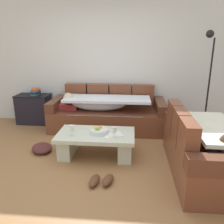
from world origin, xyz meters
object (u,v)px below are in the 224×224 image
Objects in this scene: coffee_table at (96,141)px; floor_lamp at (208,77)px; side_cabinet at (34,109)px; book_stack_on_cabinet at (35,92)px; wine_glass_near_left at (72,128)px; couch_along_wall at (106,113)px; crumpled_garment at (42,148)px; open_magazine at (113,135)px; couch_near_window at (205,150)px; wine_glass_near_right at (114,130)px; fruit_bowl at (99,131)px; pair_of_shoes at (101,180)px.

coffee_table is 0.62× the size of floor_lamp.
book_stack_on_cabinet is (0.07, -0.00, 0.39)m from side_cabinet.
floor_lamp reaches higher than wine_glass_near_left.
coffee_table is at bearing 20.79° from wine_glass_near_left.
wine_glass_near_left is 2.71m from floor_lamp.
floor_lamp is (1.94, -0.06, 0.78)m from couch_along_wall.
coffee_table is 5.06× the size of book_stack_on_cabinet.
crumpled_garment is at bearing -159.00° from floor_lamp.
side_cabinet is 0.40m from book_stack_on_cabinet.
crumpled_garment is at bearing 154.00° from open_magazine.
couch_along_wall is 13.89× the size of wine_glass_near_left.
wine_glass_near_left is 2.03m from side_cabinet.
crumpled_garment is (0.70, -1.39, -0.26)m from side_cabinet.
open_magazine is 1.18× the size of book_stack_on_cabinet.
couch_near_window reaches higher than wine_glass_near_right.
side_cabinet reaches higher than open_magazine.
book_stack_on_cabinet is (-3.11, 1.78, 0.38)m from couch_near_window.
open_magazine is at bearing 77.12° from couch_near_window.
crumpled_garment is (0.63, -1.38, -0.65)m from book_stack_on_cabinet.
wine_glass_near_left is (-0.35, -0.13, 0.26)m from coffee_table.
wine_glass_near_right is 1.31m from crumpled_garment.
side_cabinet is at bearing 129.05° from wine_glass_near_left.
crumpled_garment is at bearing 80.94° from couch_near_window.
book_stack_on_cabinet is at bearing 171.87° from couch_along_wall.
couch_near_window is 0.88× the size of floor_lamp.
couch_along_wall is at bearing 80.22° from open_magazine.
couch_near_window reaches higher than wine_glass_near_left.
fruit_bowl is at bearing -40.85° from side_cabinet.
couch_near_window is 3.60m from book_stack_on_cabinet.
couch_along_wall is 3.20× the size of side_cabinet.
wine_glass_near_right is 0.15m from open_magazine.
couch_near_window is at bearing -6.35° from wine_glass_near_left.
wine_glass_near_left is at bearing 166.41° from open_magazine.
floor_lamp is (0.40, 1.50, 0.78)m from couch_near_window.
book_stack_on_cabinet is at bearing 137.19° from coffee_table.
pair_of_shoes is at bearing -76.53° from coffee_table.
crumpled_garment is at bearing 176.79° from coffee_table.
couch_along_wall is 1.34× the size of couch_near_window.
couch_near_window is at bearing -12.43° from coffee_table.
side_cabinet is (-1.27, 1.57, -0.17)m from wine_glass_near_left.
wine_glass_near_left is at bearing 178.80° from wine_glass_near_right.
side_cabinet reaches higher than fruit_bowl.
couch_near_window is 6.13× the size of open_magazine.
coffee_table is 0.19m from fruit_bowl.
wine_glass_near_right is 0.42× the size of crumpled_garment.
open_magazine is 1.24m from crumpled_garment.
couch_along_wall is 2.19m from couch_near_window.
coffee_table reaches higher than pair_of_shoes.
coffee_table is 1.67× the size of side_cabinet.
crumpled_garment is (-1.19, 0.10, -0.33)m from open_magazine.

